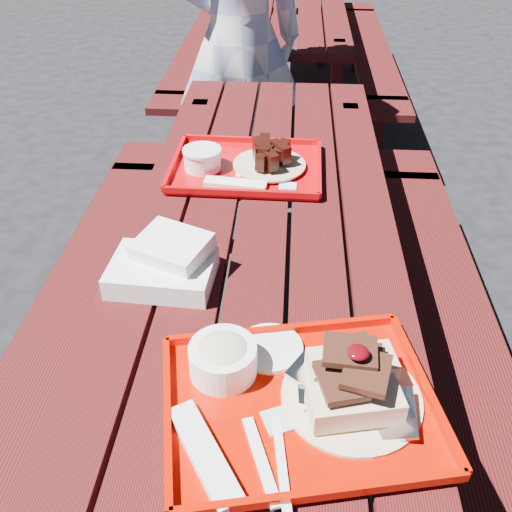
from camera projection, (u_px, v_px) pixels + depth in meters
name	position (u px, v px, depth m)	size (l,w,h in m)	color
ground	(259.00, 422.00, 1.95)	(60.00, 60.00, 0.00)	black
picnic_table_near	(260.00, 298.00, 1.61)	(1.41, 2.40, 0.75)	#480D12
picnic_table_far	(285.00, 27.00, 3.85)	(1.41, 2.40, 0.75)	#480D12
near_tray	(297.00, 385.00, 1.07)	(0.57, 0.48, 0.16)	#BA0E00
far_tray	(244.00, 165.00, 1.80)	(0.48, 0.38, 0.08)	#B80309
white_cloth	(165.00, 265.00, 1.36)	(0.25, 0.22, 0.10)	white
person	(239.00, 39.00, 2.64)	(0.62, 0.40, 1.69)	#97A7D0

